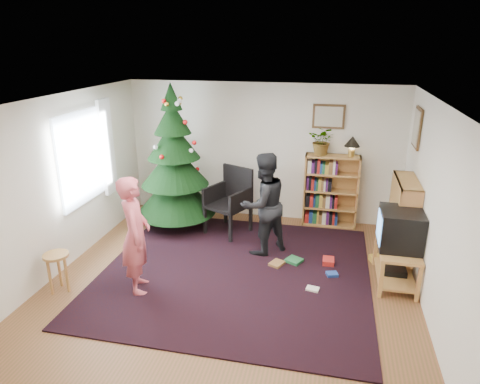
% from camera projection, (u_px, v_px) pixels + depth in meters
% --- Properties ---
extents(floor, '(5.00, 5.00, 0.00)m').
position_uv_depth(floor, '(231.00, 283.00, 5.96)').
color(floor, brown).
rests_on(floor, ground).
extents(ceiling, '(5.00, 5.00, 0.00)m').
position_uv_depth(ceiling, '(229.00, 102.00, 5.12)').
color(ceiling, white).
rests_on(ceiling, wall_back).
extents(wall_back, '(5.00, 0.02, 2.50)m').
position_uv_depth(wall_back, '(262.00, 152.00, 7.84)').
color(wall_back, silver).
rests_on(wall_back, floor).
extents(wall_front, '(5.00, 0.02, 2.50)m').
position_uv_depth(wall_front, '(153.00, 313.00, 3.24)').
color(wall_front, silver).
rests_on(wall_front, floor).
extents(wall_left, '(0.02, 5.00, 2.50)m').
position_uv_depth(wall_left, '(59.00, 186.00, 6.04)').
color(wall_left, silver).
rests_on(wall_left, floor).
extents(wall_right, '(0.02, 5.00, 2.50)m').
position_uv_depth(wall_right, '(436.00, 215.00, 5.03)').
color(wall_right, silver).
rests_on(wall_right, floor).
extents(rug, '(3.80, 3.60, 0.02)m').
position_uv_depth(rug, '(236.00, 271.00, 6.23)').
color(rug, black).
rests_on(rug, floor).
extents(window_pane, '(0.04, 1.20, 1.40)m').
position_uv_depth(window_pane, '(82.00, 158.00, 6.50)').
color(window_pane, silver).
rests_on(window_pane, wall_left).
extents(curtain, '(0.06, 0.35, 1.60)m').
position_uv_depth(curtain, '(107.00, 147.00, 7.14)').
color(curtain, white).
rests_on(curtain, wall_left).
extents(picture_back, '(0.55, 0.03, 0.42)m').
position_uv_depth(picture_back, '(329.00, 116.00, 7.35)').
color(picture_back, '#4C3319').
rests_on(picture_back, wall_back).
extents(picture_right, '(0.03, 0.50, 0.60)m').
position_uv_depth(picture_right, '(417.00, 128.00, 6.41)').
color(picture_right, '#4C3319').
rests_on(picture_right, wall_right).
extents(christmas_tree, '(1.41, 1.41, 2.55)m').
position_uv_depth(christmas_tree, '(175.00, 170.00, 7.44)').
color(christmas_tree, '#3F2816').
rests_on(christmas_tree, rug).
extents(bookshelf_back, '(0.95, 0.30, 1.30)m').
position_uv_depth(bookshelf_back, '(331.00, 190.00, 7.63)').
color(bookshelf_back, '#BF7A44').
rests_on(bookshelf_back, floor).
extents(bookshelf_right, '(0.30, 0.95, 1.30)m').
position_uv_depth(bookshelf_right, '(402.00, 221.00, 6.33)').
color(bookshelf_right, '#BF7A44').
rests_on(bookshelf_right, floor).
extents(tv_stand, '(0.52, 0.94, 0.55)m').
position_uv_depth(tv_stand, '(396.00, 261.00, 5.88)').
color(tv_stand, '#BF7A44').
rests_on(tv_stand, floor).
extents(crt_tv, '(0.55, 0.60, 0.52)m').
position_uv_depth(crt_tv, '(400.00, 229.00, 5.72)').
color(crt_tv, black).
rests_on(crt_tv, tv_stand).
extents(armchair, '(0.83, 0.86, 1.14)m').
position_uv_depth(armchair, '(229.00, 197.00, 7.41)').
color(armchair, black).
rests_on(armchair, rug).
extents(stool, '(0.33, 0.33, 0.55)m').
position_uv_depth(stool, '(57.00, 262.00, 5.64)').
color(stool, '#BF7A44').
rests_on(stool, floor).
extents(person_standing, '(0.58, 0.69, 1.60)m').
position_uv_depth(person_standing, '(135.00, 235.00, 5.55)').
color(person_standing, '#C74F59').
rests_on(person_standing, rug).
extents(person_by_chair, '(0.99, 0.99, 1.63)m').
position_uv_depth(person_by_chair, '(263.00, 204.00, 6.56)').
color(person_by_chair, black).
rests_on(person_by_chair, rug).
extents(potted_plant, '(0.54, 0.50, 0.50)m').
position_uv_depth(potted_plant, '(323.00, 141.00, 7.37)').
color(potted_plant, gray).
rests_on(potted_plant, bookshelf_back).
extents(table_lamp, '(0.27, 0.27, 0.36)m').
position_uv_depth(table_lamp, '(352.00, 143.00, 7.27)').
color(table_lamp, '#A57F33').
rests_on(table_lamp, bookshelf_back).
extents(floor_clutter, '(1.68, 1.22, 0.08)m').
position_uv_depth(floor_clutter, '(320.00, 268.00, 6.28)').
color(floor_clutter, '#A51E19').
rests_on(floor_clutter, rug).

